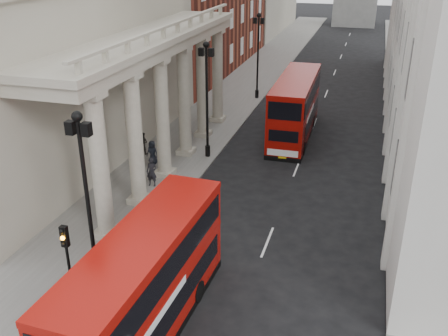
# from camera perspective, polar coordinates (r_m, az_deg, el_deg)

# --- Properties ---
(sidewalk_west) EXTENTS (6.00, 140.00, 0.12)m
(sidewalk_west) POSITION_cam_1_polar(r_m,az_deg,el_deg) (46.41, -0.83, 6.22)
(sidewalk_west) COLOR slate
(sidewalk_west) RESTS_ON ground
(sidewalk_east) EXTENTS (3.00, 140.00, 0.12)m
(sidewalk_east) POSITION_cam_1_polar(r_m,az_deg,el_deg) (44.63, 19.91, 4.01)
(sidewalk_east) COLOR slate
(sidewalk_east) RESTS_ON ground
(kerb) EXTENTS (0.20, 140.00, 0.14)m
(kerb) POSITION_cam_1_polar(r_m,az_deg,el_deg) (45.65, 2.73, 5.91)
(kerb) COLOR slate
(kerb) RESTS_ON ground
(portico_building) EXTENTS (9.00, 28.00, 12.00)m
(portico_building) POSITION_cam_1_polar(r_m,az_deg,el_deg) (37.49, -17.77, 10.17)
(portico_building) COLOR #9E9885
(portico_building) RESTS_ON ground
(lamp_post_south) EXTENTS (1.05, 0.44, 8.32)m
(lamp_post_south) POSITION_cam_1_polar(r_m,az_deg,el_deg) (21.57, -15.44, -2.67)
(lamp_post_south) COLOR black
(lamp_post_south) RESTS_ON sidewalk_west
(lamp_post_mid) EXTENTS (1.05, 0.44, 8.32)m
(lamp_post_mid) POSITION_cam_1_polar(r_m,az_deg,el_deg) (35.19, -1.98, 8.60)
(lamp_post_mid) COLOR black
(lamp_post_mid) RESTS_ON sidewalk_west
(lamp_post_north) EXTENTS (1.05, 0.44, 8.32)m
(lamp_post_north) POSITION_cam_1_polar(r_m,az_deg,el_deg) (50.23, 3.91, 13.27)
(lamp_post_north) COLOR black
(lamp_post_north) RESTS_ON sidewalk_west
(traffic_light) EXTENTS (0.28, 0.33, 4.30)m
(traffic_light) POSITION_cam_1_polar(r_m,az_deg,el_deg) (20.96, -17.49, -9.49)
(traffic_light) COLOR black
(traffic_light) RESTS_ON sidewalk_west
(crowd_barriers) EXTENTS (0.50, 18.75, 1.10)m
(crowd_barriers) POSITION_cam_1_polar(r_m,az_deg,el_deg) (22.44, -16.03, -14.46)
(crowd_barriers) COLOR gray
(crowd_barriers) RESTS_ON sidewalk_west
(bus_near) EXTENTS (2.95, 10.64, 4.55)m
(bus_near) POSITION_cam_1_polar(r_m,az_deg,el_deg) (19.96, -8.99, -12.97)
(bus_near) COLOR #9E0D07
(bus_near) RESTS_ON ground
(bus_far) EXTENTS (2.90, 11.28, 4.85)m
(bus_far) POSITION_cam_1_polar(r_m,az_deg,el_deg) (40.61, 8.13, 7.01)
(bus_far) COLOR maroon
(bus_far) RESTS_ON ground
(pedestrian_a) EXTENTS (0.71, 0.48, 1.91)m
(pedestrian_a) POSITION_cam_1_polar(r_m,az_deg,el_deg) (32.17, -8.27, -0.46)
(pedestrian_a) COLOR black
(pedestrian_a) RESTS_ON sidewalk_west
(pedestrian_b) EXTENTS (0.87, 0.71, 1.67)m
(pedestrian_b) POSITION_cam_1_polar(r_m,az_deg,el_deg) (37.37, -9.27, 2.84)
(pedestrian_b) COLOR black
(pedestrian_b) RESTS_ON sidewalk_west
(pedestrian_c) EXTENTS (0.91, 0.65, 1.74)m
(pedestrian_c) POSITION_cam_1_polar(r_m,az_deg,el_deg) (35.45, -8.19, 1.77)
(pedestrian_c) COLOR black
(pedestrian_c) RESTS_ON sidewalk_west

